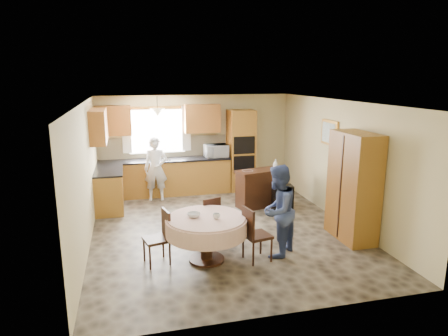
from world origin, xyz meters
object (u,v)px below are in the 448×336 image
at_px(chair_back, 209,217).
at_px(person_dining, 277,211).
at_px(cupboard, 353,187).
at_px(chair_left, 161,234).
at_px(sideboard, 260,189).
at_px(dining_table, 206,227).
at_px(person_sink, 156,169).
at_px(oven_tower, 241,150).
at_px(chair_right, 253,232).

distance_m(chair_back, person_dining, 1.31).
relative_size(cupboard, chair_left, 2.26).
height_order(sideboard, cupboard, cupboard).
xyz_separation_m(dining_table, person_sink, (-0.53, 3.56, 0.19)).
distance_m(sideboard, person_sink, 2.57).
xyz_separation_m(oven_tower, chair_back, (-1.53, -3.22, -0.59)).
height_order(oven_tower, person_sink, oven_tower).
bearing_deg(oven_tower, chair_left, -122.65).
distance_m(sideboard, cupboard, 2.49).
height_order(oven_tower, person_dining, oven_tower).
distance_m(oven_tower, sideboard, 1.63).
relative_size(cupboard, person_sink, 1.29).
bearing_deg(cupboard, chair_left, -177.35).
relative_size(chair_left, person_sink, 0.57).
height_order(sideboard, chair_right, chair_right).
bearing_deg(person_sink, dining_table, -76.54).
xyz_separation_m(person_sink, person_dining, (1.72, -3.63, 0.01)).
bearing_deg(person_sink, chair_back, -70.51).
bearing_deg(sideboard, dining_table, -139.99).
bearing_deg(person_dining, chair_left, -49.79).
bearing_deg(sideboard, cupboard, -79.12).
height_order(chair_back, chair_right, chair_right).
bearing_deg(person_sink, chair_right, -66.29).
bearing_deg(chair_left, cupboard, 79.41).
xyz_separation_m(chair_back, person_dining, (0.99, -0.80, 0.31)).
height_order(dining_table, chair_left, chair_left).
relative_size(sideboard, dining_table, 0.87).
bearing_deg(chair_right, person_dining, -86.78).
bearing_deg(chair_back, chair_right, 101.22).
bearing_deg(person_dining, sideboard, -147.28).
bearing_deg(person_sink, sideboard, -20.49).
bearing_deg(dining_table, chair_back, 74.73).
bearing_deg(dining_table, chair_left, 171.28).
bearing_deg(person_dining, person_sink, -109.08).
distance_m(sideboard, chair_back, 2.34).
distance_m(person_sink, person_dining, 4.02).
distance_m(oven_tower, chair_right, 4.30).
height_order(chair_left, chair_back, chair_left).
bearing_deg(chair_left, person_sink, 163.37).
bearing_deg(sideboard, person_dining, -117.13).
bearing_deg(chair_back, chair_left, 14.81).
relative_size(oven_tower, chair_left, 2.40).
bearing_deg(person_sink, person_dining, -59.60).
bearing_deg(dining_table, sideboard, 54.30).
distance_m(sideboard, dining_table, 3.04).
distance_m(chair_back, person_sink, 2.94).
bearing_deg(chair_left, chair_back, 110.56).
height_order(oven_tower, cupboard, oven_tower).
height_order(chair_back, person_dining, person_dining).
relative_size(oven_tower, cupboard, 1.06).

